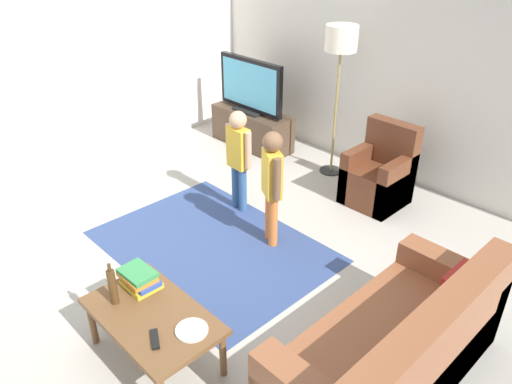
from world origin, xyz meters
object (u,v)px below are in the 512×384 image
(tv, at_px, (251,86))
(bottle, at_px, (113,286))
(book_stack, at_px, (140,279))
(child_near_tv, at_px, (239,152))
(floor_lamp, at_px, (341,47))
(armchair, at_px, (380,177))
(tv_stand, at_px, (252,129))
(child_center, at_px, (272,179))
(couch, at_px, (398,354))
(coffee_table, at_px, (153,319))
(tv_remote, at_px, (155,339))
(plate, at_px, (192,330))

(tv, height_order, bottle, tv)
(book_stack, bearing_deg, child_near_tv, 115.74)
(book_stack, bearing_deg, bottle, -83.90)
(floor_lamp, bearing_deg, armchair, -13.17)
(book_stack, bearing_deg, armchair, 87.89)
(tv, relative_size, armchair, 1.22)
(bottle, bearing_deg, tv, 122.00)
(tv_stand, distance_m, child_center, 2.39)
(floor_lamp, xyz_separation_m, child_center, (0.55, -1.63, -0.85))
(floor_lamp, relative_size, bottle, 5.28)
(couch, height_order, floor_lamp, floor_lamp)
(coffee_table, relative_size, bottle, 2.97)
(armchair, bearing_deg, bottle, -91.53)
(child_center, relative_size, book_stack, 3.88)
(tv_stand, height_order, armchair, armchair)
(tv_stand, distance_m, floor_lamp, 1.83)
(tv_stand, distance_m, tv_remote, 4.11)
(armchair, height_order, bottle, armchair)
(bottle, bearing_deg, armchair, 88.47)
(book_stack, height_order, plate, book_stack)
(child_center, bearing_deg, couch, -19.05)
(couch, relative_size, book_stack, 6.03)
(tv_remote, bearing_deg, book_stack, -174.56)
(bottle, distance_m, plate, 0.65)
(tv, height_order, child_near_tv, tv)
(child_center, relative_size, tv_remote, 6.82)
(tv, xyz_separation_m, child_near_tv, (1.15, -1.26, -0.17))
(bottle, relative_size, plate, 1.53)
(coffee_table, distance_m, book_stack, 0.34)
(tv_stand, height_order, child_near_tv, child_near_tv)
(child_near_tv, relative_size, book_stack, 3.76)
(tv_remote, bearing_deg, child_near_tv, 153.30)
(floor_lamp, distance_m, tv_remote, 3.78)
(tv, height_order, tv_remote, tv)
(armchair, relative_size, plate, 4.09)
(floor_lamp, bearing_deg, bottle, -77.83)
(floor_lamp, xyz_separation_m, child_near_tv, (-0.13, -1.43, -0.87))
(floor_lamp, bearing_deg, plate, -67.23)
(tv_stand, distance_m, bottle, 3.83)
(tv, distance_m, book_stack, 3.62)
(armchair, xyz_separation_m, book_stack, (-0.11, -2.98, 0.19))
(armchair, xyz_separation_m, child_center, (-0.27, -1.44, 0.40))
(floor_lamp, relative_size, child_near_tv, 1.59)
(coffee_table, bearing_deg, child_near_tv, 121.79)
(child_center, relative_size, plate, 5.27)
(child_near_tv, distance_m, coffee_table, 2.19)
(book_stack, bearing_deg, plate, -0.32)
(floor_lamp, bearing_deg, child_near_tv, -95.29)
(bottle, bearing_deg, tv_stand, 121.83)
(coffee_table, height_order, tv_remote, tv_remote)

